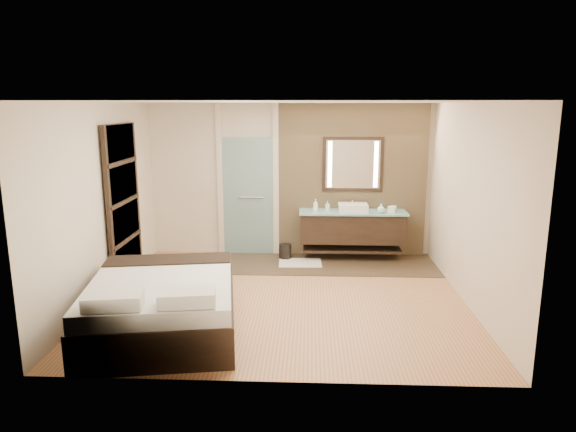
{
  "coord_description": "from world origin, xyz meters",
  "views": [
    {
      "loc": [
        0.36,
        -6.82,
        2.66
      ],
      "look_at": [
        0.03,
        0.6,
        1.05
      ],
      "focal_mm": 32.0,
      "sensor_mm": 36.0,
      "label": 1
    }
  ],
  "objects_px": {
    "vanity": "(352,227)",
    "waste_bin": "(285,252)",
    "bed": "(163,305)",
    "mirror_unit": "(353,164)"
  },
  "relations": [
    {
      "from": "mirror_unit",
      "to": "bed",
      "type": "relative_size",
      "value": 0.45
    },
    {
      "from": "vanity",
      "to": "bed",
      "type": "distance_m",
      "value": 3.96
    },
    {
      "from": "vanity",
      "to": "waste_bin",
      "type": "height_order",
      "value": "vanity"
    },
    {
      "from": "mirror_unit",
      "to": "bed",
      "type": "height_order",
      "value": "mirror_unit"
    },
    {
      "from": "vanity",
      "to": "waste_bin",
      "type": "relative_size",
      "value": 6.76
    },
    {
      "from": "mirror_unit",
      "to": "waste_bin",
      "type": "relative_size",
      "value": 3.87
    },
    {
      "from": "vanity",
      "to": "waste_bin",
      "type": "bearing_deg",
      "value": -176.67
    },
    {
      "from": "vanity",
      "to": "mirror_unit",
      "type": "height_order",
      "value": "mirror_unit"
    },
    {
      "from": "bed",
      "to": "waste_bin",
      "type": "height_order",
      "value": "bed"
    },
    {
      "from": "vanity",
      "to": "bed",
      "type": "height_order",
      "value": "vanity"
    }
  ]
}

